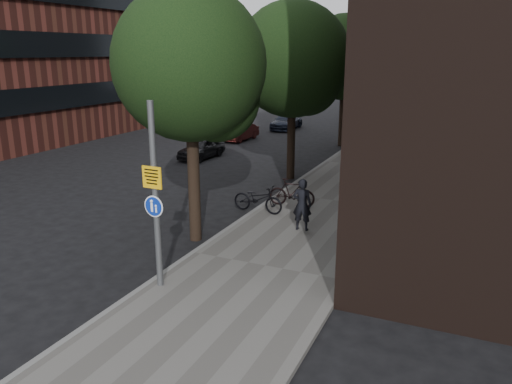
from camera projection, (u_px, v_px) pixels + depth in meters
The scene contains 15 objects.
ground at pixel (193, 328), 10.56m from camera, with size 120.00×120.00×0.00m, color black.
sidewalk at pixel (333, 202), 19.23m from camera, with size 4.50×60.00×0.12m, color #62605B.
curb_edge at pixel (279, 195), 20.11m from camera, with size 0.15×60.00×0.13m, color slate.
street_tree_near at pixel (195, 71), 14.24m from camera, with size 4.40×4.40×7.50m.
street_tree_mid at pixel (295, 64), 21.71m from camera, with size 5.00×5.00×7.80m.
street_tree_far at pixel (346, 60), 29.61m from camera, with size 5.00×5.00×7.80m.
signpost at pixel (155, 196), 11.64m from camera, with size 0.52×0.15×4.49m.
pedestrian at pixel (302, 205), 15.81m from camera, with size 0.61×0.40×1.69m, color black.
parked_bike_facade_near at pixel (381, 191), 18.79m from camera, with size 0.58×1.66×0.87m, color black.
parked_bike_facade_far at pixel (389, 175), 21.10m from camera, with size 0.45×1.58×0.95m, color black.
parked_bike_curb_near at pixel (258, 199), 17.67m from camera, with size 0.66×1.89×0.99m, color black.
parked_bike_curb_far at pixel (292, 193), 18.34m from camera, with size 0.49×1.73×1.04m, color black.
parked_car_near at pixel (202, 148), 27.19m from camera, with size 1.34×3.32×1.13m, color black.
parked_car_mid at pixel (240, 132), 32.61m from camera, with size 1.14×3.28×1.08m, color #501916.
parked_car_far at pixel (287, 121), 37.34m from camera, with size 1.61×3.97×1.15m, color #1A202F.
Camera 1 is at (5.04, -8.02, 5.65)m, focal length 35.00 mm.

